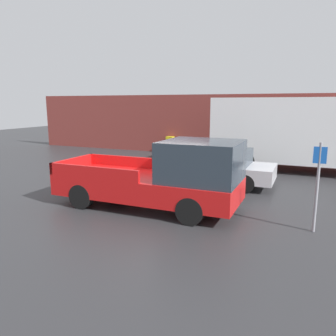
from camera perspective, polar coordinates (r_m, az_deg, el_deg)
ground_plane at (r=10.91m, az=-0.89°, el=-5.48°), size 60.00×60.00×0.00m
building_wall at (r=19.95m, az=10.90°, el=7.26°), size 28.00×0.15×3.67m
pickup_truck at (r=9.69m, az=-0.69°, el=-1.64°), size 5.60×2.11×2.11m
car at (r=12.96m, az=7.82°, el=0.41°), size 4.76×1.91×1.41m
delivery_truck at (r=16.45m, az=19.93°, el=5.91°), size 7.45×2.56×3.39m
parking_sign at (r=8.68m, az=24.60°, el=-2.28°), size 0.30×0.07×2.22m
newspaper_box at (r=20.91m, az=0.37°, el=4.05°), size 0.45×0.40×1.07m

